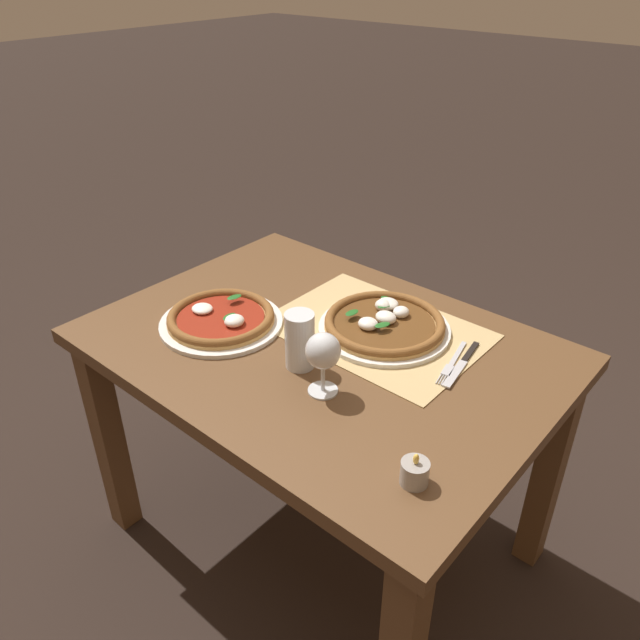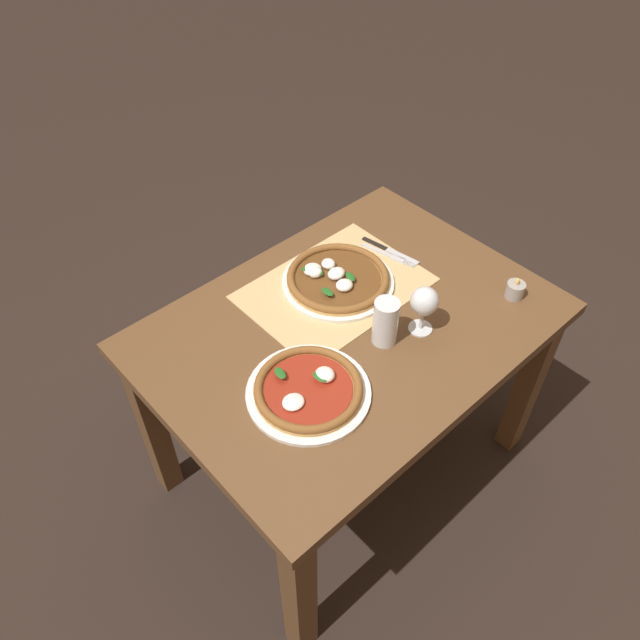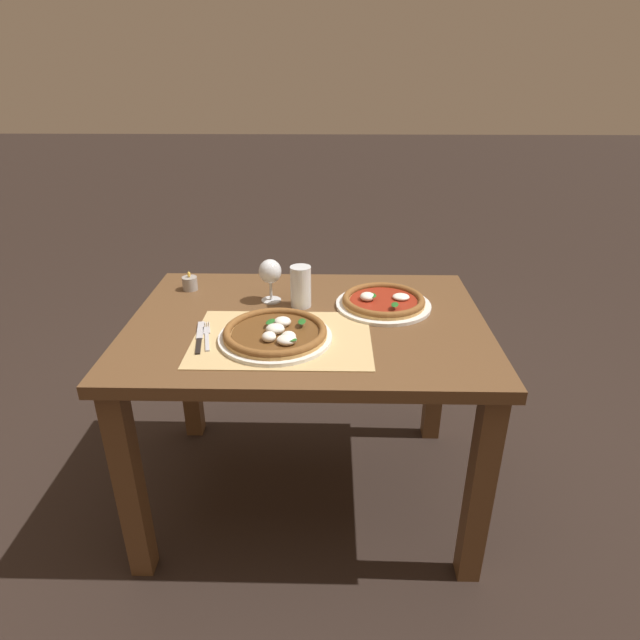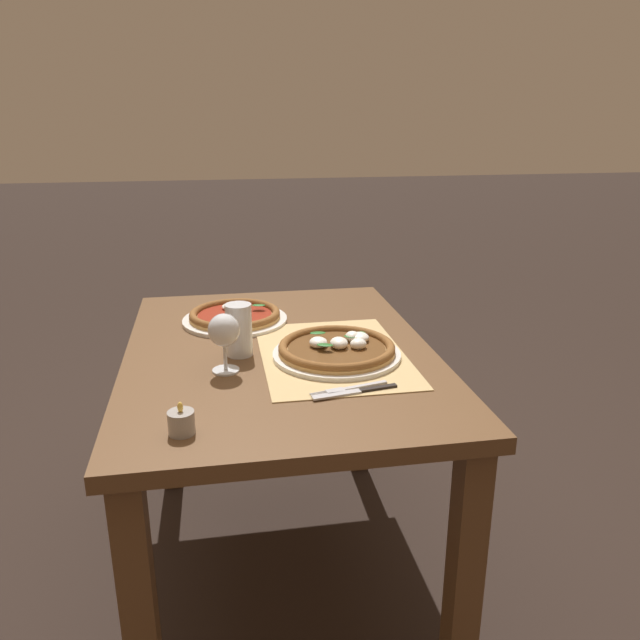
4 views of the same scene
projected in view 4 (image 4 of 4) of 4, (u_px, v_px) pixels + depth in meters
ground_plane at (284, 564)px, 1.99m from camera, size 24.00×24.00×0.00m
dining_table at (280, 386)px, 1.80m from camera, size 1.18×0.85×0.74m
paper_placemat at (333, 354)px, 1.72m from camera, size 0.55×0.39×0.00m
pizza_near at (337, 349)px, 1.69m from camera, size 0.35×0.35×0.05m
pizza_far at (235, 316)px, 1.98m from camera, size 0.33×0.33×0.05m
wine_glass at (224, 333)px, 1.57m from camera, size 0.08×0.08×0.16m
pint_glass at (239, 331)px, 1.69m from camera, size 0.07×0.07×0.15m
fork at (349, 389)px, 1.49m from camera, size 0.06×0.20×0.00m
knife at (355, 392)px, 1.48m from camera, size 0.05×0.21×0.01m
votive_candle at (181, 423)px, 1.29m from camera, size 0.06×0.06×0.07m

